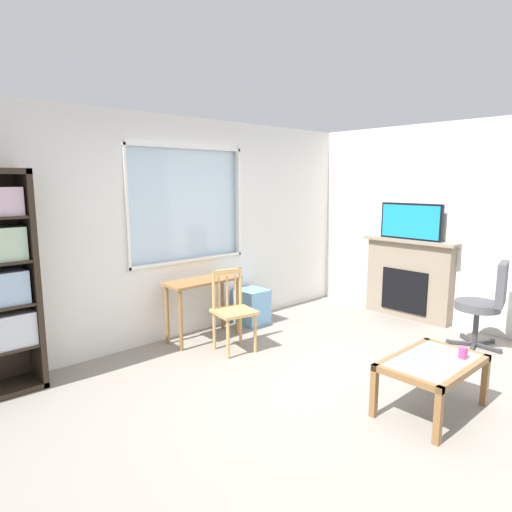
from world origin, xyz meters
The scene contains 11 objects.
ground centered at (0.00, 0.00, -0.01)m, with size 6.54×5.57×0.02m, color gray.
wall_back_with_window centered at (-0.01, 2.28, 1.27)m, with size 5.54×0.15×2.61m.
wall_right centered at (2.83, 0.00, 1.30)m, with size 0.12×4.77×2.61m, color silver.
desk_under_window centered at (0.09, 1.93, 0.59)m, with size 0.91×0.38×0.73m.
wooden_chair centered at (0.12, 1.42, 0.46)m, with size 0.49×0.47×0.90m.
plastic_drawer_unit centered at (0.91, 1.98, 0.23)m, with size 0.35×0.40×0.46m, color #72ADDB.
fireplace centered at (2.68, 0.72, 0.55)m, with size 0.26×1.30×1.09m.
tv centered at (2.66, 0.72, 1.33)m, with size 0.06×0.87×0.49m.
office_chair centered at (2.24, -0.46, 0.55)m, with size 0.58×0.57×1.00m.
coffee_table centered at (0.45, -0.71, 0.37)m, with size 0.90×0.58×0.44m.
sippy_cup centered at (0.67, -0.86, 0.49)m, with size 0.07×0.07×0.09m, color #DB3D84.
Camera 1 is at (-2.92, -2.26, 1.87)m, focal length 31.35 mm.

